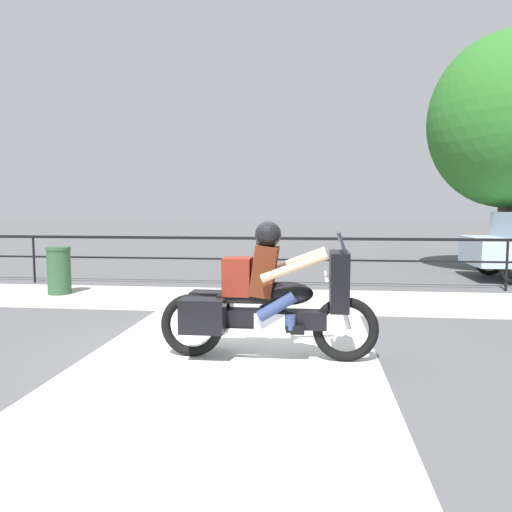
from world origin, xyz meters
TOP-DOWN VIEW (x-y plane):
  - ground_plane at (0.00, 0.00)m, footprint 120.00×120.00m
  - sidewalk_band at (0.00, 3.40)m, footprint 44.00×2.40m
  - crosswalk_band at (0.28, -0.20)m, footprint 3.29×6.00m
  - fence_railing at (0.00, 4.95)m, footprint 36.00×0.05m
  - motorcycle at (0.68, -0.19)m, footprint 2.44×0.76m
  - trash_bin at (-3.74, 3.52)m, footprint 0.46×0.46m
  - tree_behind_sign at (6.09, 7.92)m, footprint 4.00×4.00m

SIDE VIEW (x-z plane):
  - ground_plane at x=0.00m, z-range 0.00..0.00m
  - crosswalk_band at x=0.28m, z-range 0.00..0.01m
  - sidewalk_band at x=0.00m, z-range 0.00..0.01m
  - trash_bin at x=-3.74m, z-range 0.00..0.93m
  - motorcycle at x=0.68m, z-range -0.09..1.45m
  - fence_railing at x=0.00m, z-range 0.31..1.38m
  - tree_behind_sign at x=6.09m, z-range 0.84..6.93m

